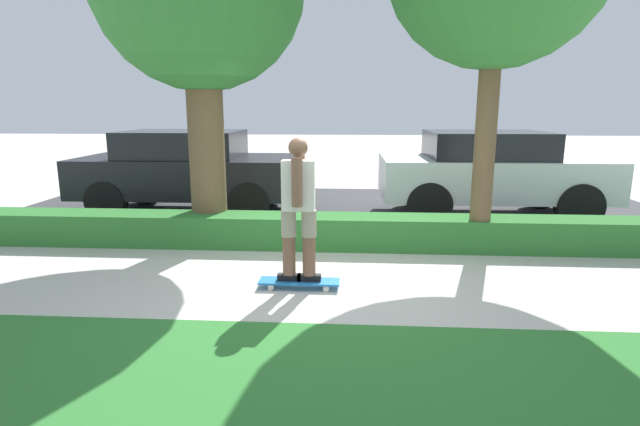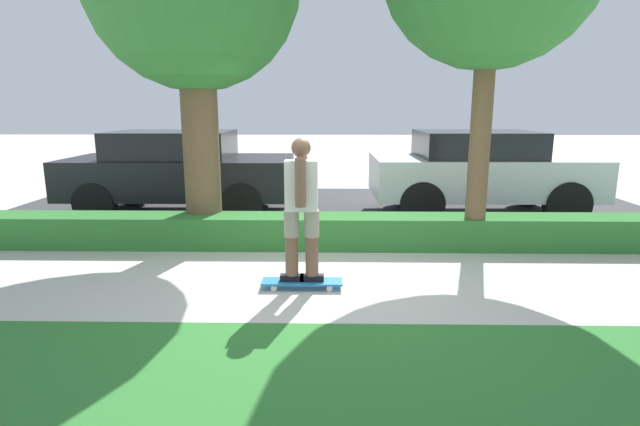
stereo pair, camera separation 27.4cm
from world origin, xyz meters
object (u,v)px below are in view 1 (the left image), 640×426
(skater_person, at_px, (299,207))
(parked_car_middle, at_px, (490,172))
(skateboard, at_px, (299,282))
(parked_car_front, at_px, (189,170))

(skater_person, bearing_deg, parked_car_middle, 51.90)
(skateboard, relative_size, skater_person, 0.57)
(skateboard, xyz_separation_m, parked_car_front, (-2.46, 3.86, 0.74))
(parked_car_middle, bearing_deg, parked_car_front, 179.04)
(skater_person, bearing_deg, parked_car_front, 122.55)
(skater_person, height_order, parked_car_middle, skater_person)
(parked_car_front, xyz_separation_m, parked_car_middle, (5.47, -0.02, 0.01))
(skater_person, xyz_separation_m, parked_car_front, (-2.46, 3.86, -0.10))
(parked_car_front, relative_size, parked_car_middle, 1.04)
(parked_car_front, bearing_deg, skateboard, -57.89)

